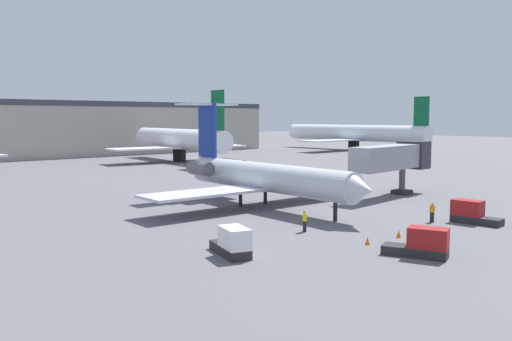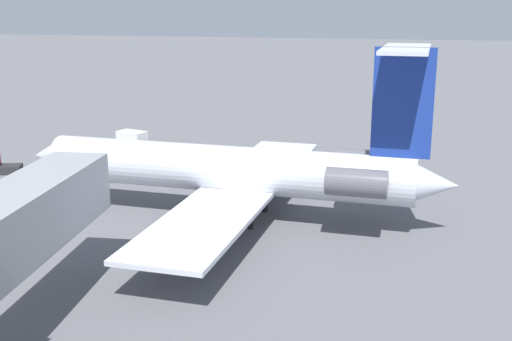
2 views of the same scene
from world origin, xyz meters
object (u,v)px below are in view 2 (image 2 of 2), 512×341
at_px(ground_crew_loader, 110,171).
at_px(baggage_tug_trailing, 135,144).
at_px(regional_jet, 239,168).
at_px(traffic_cone_mid, 6,187).
at_px(traffic_cone_near, 37,174).

relative_size(ground_crew_loader, baggage_tug_trailing, 0.40).
xyz_separation_m(regional_jet, ground_crew_loader, (-5.39, -11.02, -2.21)).
distance_m(regional_jet, baggage_tug_trailing, 19.31).
xyz_separation_m(regional_jet, traffic_cone_mid, (-1.71, -16.98, -2.79)).
distance_m(regional_jet, ground_crew_loader, 12.47).
relative_size(ground_crew_loader, traffic_cone_mid, 3.07).
bearing_deg(ground_crew_loader, regional_jet, 63.93).
distance_m(ground_crew_loader, baggage_tug_trailing, 8.94).
bearing_deg(ground_crew_loader, baggage_tug_trailing, -167.34).
bearing_deg(traffic_cone_near, traffic_cone_mid, -2.75).
bearing_deg(baggage_tug_trailing, traffic_cone_near, -23.32).
bearing_deg(traffic_cone_mid, traffic_cone_near, 177.25).
xyz_separation_m(regional_jet, baggage_tug_trailing, (-14.12, -12.98, -2.23)).
xyz_separation_m(ground_crew_loader, traffic_cone_near, (0.16, -5.79, -0.58)).
distance_m(baggage_tug_trailing, traffic_cone_mid, 13.05).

